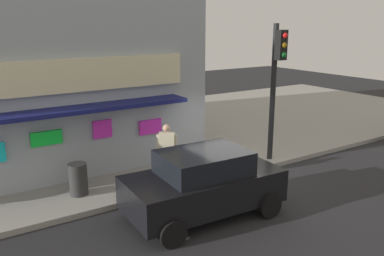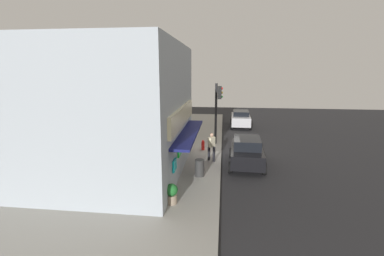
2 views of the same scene
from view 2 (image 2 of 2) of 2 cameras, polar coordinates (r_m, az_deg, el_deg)
ground_plane at (r=18.75m, az=6.31°, el=-5.34°), size 48.04×48.04×0.00m
sidewalk at (r=19.66m, az=-11.31°, el=-4.44°), size 32.02×11.87×0.16m
corner_building at (r=15.21m, az=-19.07°, el=3.84°), size 9.13×9.74×6.87m
traffic_light at (r=19.90m, az=5.51°, el=4.85°), size 0.32×0.58×4.57m
fire_hydrant at (r=18.73m, az=2.36°, el=-3.71°), size 0.47×0.23×0.71m
trash_can at (r=14.18m, az=1.64°, el=-8.54°), size 0.50×0.50×0.89m
pedestrian at (r=16.36m, az=4.21°, el=-3.77°), size 0.55×0.54×1.76m
potted_plant_by_doorway at (r=11.45m, az=-4.41°, el=-13.75°), size 0.52×0.52×0.87m
parked_car_black at (r=16.34m, az=11.64°, el=-4.98°), size 4.00×2.21×1.70m
parked_car_silver at (r=27.56m, az=10.40°, el=2.02°), size 3.99×2.13×1.66m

